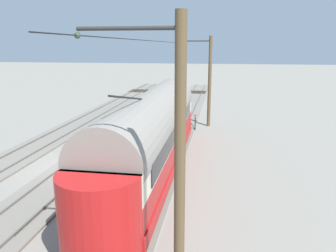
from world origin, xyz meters
name	(u,v)px	position (x,y,z in m)	size (l,w,h in m)	color
ground_plane	(78,167)	(0.00, 0.00, 0.00)	(220.00, 220.00, 0.00)	gray
track_streetcar_siding	(155,169)	(-4.28, -0.31, 0.05)	(2.80, 80.00, 0.18)	slate
track_adjacent_siding	(80,164)	(0.00, -0.31, 0.05)	(2.80, 80.00, 0.18)	slate
track_third_siding	(11,160)	(4.28, -0.31, 0.05)	(2.80, 80.00, 0.18)	slate
vintage_streetcar	(153,131)	(-4.28, 0.08, 2.26)	(2.65, 17.66, 4.92)	red
catenary_pole_foreground	(209,80)	(-6.67, -10.92, 3.82)	(2.68, 0.28, 7.34)	brown
catenary_pole_mid_near	(177,160)	(-6.67, 8.53, 3.82)	(2.68, 0.28, 7.34)	brown
overhead_wire_run	(160,41)	(-4.36, -1.81, 6.80)	(2.47, 23.45, 0.18)	black
switch_stand	(195,122)	(-5.73, -9.31, 0.70)	(0.50, 0.30, 1.24)	black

